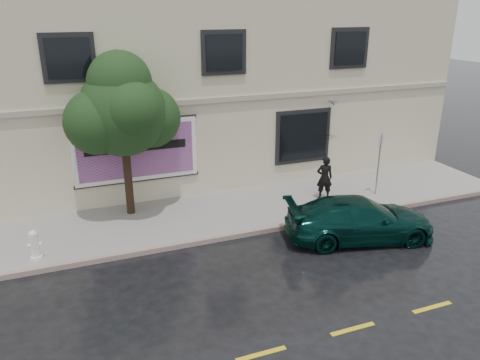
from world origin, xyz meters
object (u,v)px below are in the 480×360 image
object	(u,v)px
fire_hydrant	(35,245)
street_tree	(122,113)
pedestrian	(325,178)
car	(360,219)

from	to	relation	value
fire_hydrant	street_tree	bearing A→B (deg)	50.77
pedestrian	car	bearing A→B (deg)	98.03
street_tree	fire_hydrant	world-z (taller)	street_tree
pedestrian	street_tree	bearing A→B (deg)	6.86
street_tree	pedestrian	bearing A→B (deg)	-10.42
car	pedestrian	bearing A→B (deg)	4.23
pedestrian	fire_hydrant	bearing A→B (deg)	22.82
pedestrian	fire_hydrant	world-z (taller)	pedestrian
car	fire_hydrant	distance (m)	9.33
car	pedestrian	size ratio (longest dim) A/B	2.81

